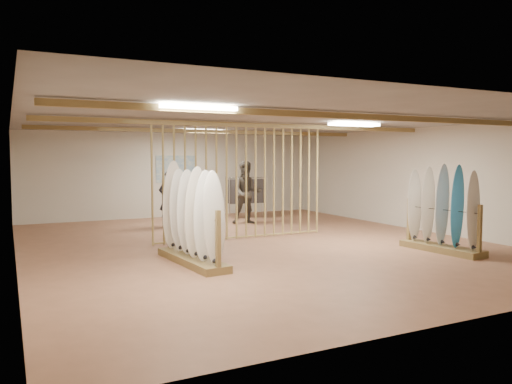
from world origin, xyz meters
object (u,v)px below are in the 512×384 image
rack_left (192,230)px  shopper_a (169,195)px  clothing_rack_b (246,191)px  clothing_rack_a (186,195)px  rack_right (442,223)px  shopper_b (247,189)px

rack_left → shopper_a: size_ratio=1.26×
rack_left → clothing_rack_b: bearing=51.5°
rack_left → clothing_rack_a: (1.54, 4.96, 0.27)m
rack_right → rack_left: bearing=161.8°
rack_left → rack_right: rack_left is taller
clothing_rack_b → shopper_a: shopper_a is taller
clothing_rack_a → rack_right: bearing=-67.2°
shopper_b → shopper_a: bearing=-167.9°
clothing_rack_b → shopper_a: (-2.87, -0.96, 0.03)m
shopper_a → shopper_b: 2.34m
clothing_rack_a → shopper_b: 1.84m
rack_right → shopper_b: size_ratio=0.90×
clothing_rack_a → shopper_a: bearing=-176.4°
clothing_rack_a → clothing_rack_b: 2.51m
rack_left → rack_right: (5.12, -1.24, -0.02)m
rack_left → shopper_a: (1.03, 4.86, 0.29)m
shopper_a → clothing_rack_a: bearing=-165.7°
rack_left → rack_right: 5.27m
rack_left → clothing_rack_b: 7.01m
shopper_a → shopper_b: shopper_b is taller
rack_left → clothing_rack_a: size_ratio=1.68×
rack_right → shopper_a: bearing=119.2°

